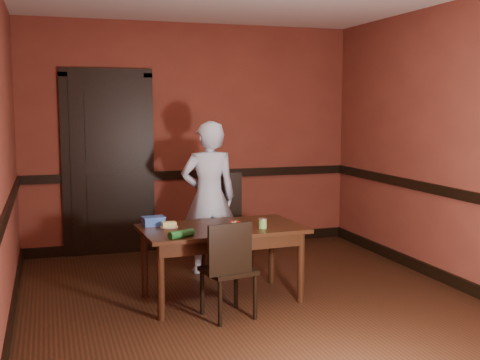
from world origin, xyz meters
TOP-DOWN VIEW (x-y plane):
  - floor at (0.00, 0.00)m, footprint 4.00×4.50m
  - wall_back at (0.00, 2.25)m, footprint 4.00×0.02m
  - wall_front at (0.00, -2.25)m, footprint 4.00×0.02m
  - wall_left at (-2.00, 0.00)m, footprint 0.02×4.50m
  - wall_right at (2.00, 0.00)m, footprint 0.02×4.50m
  - dado_back at (0.00, 2.23)m, footprint 4.00×0.03m
  - dado_left at (-1.99, 0.00)m, footprint 0.03×4.50m
  - dado_right at (1.99, 0.00)m, footprint 0.03×4.50m
  - baseboard_back at (0.00, 2.23)m, footprint 4.00×0.03m
  - baseboard_left at (-1.99, 0.00)m, footprint 0.03×4.50m
  - baseboard_right at (1.99, 0.00)m, footprint 0.03×4.50m
  - door at (-1.00, 2.22)m, footprint 1.05×0.07m
  - dining_table at (-0.23, 0.18)m, footprint 1.45×0.87m
  - chair_far at (0.10, 1.12)m, footprint 0.48×0.48m
  - chair_near at (-0.30, -0.27)m, footprint 0.45×0.45m
  - person at (-0.10, 1.10)m, footprint 0.59×0.41m
  - sandwich_plate at (-0.13, 0.09)m, footprint 0.24×0.24m
  - sauce_jar at (0.10, 0.01)m, footprint 0.07×0.07m
  - cheese_saucer at (-0.68, 0.28)m, footprint 0.16×0.16m
  - food_tub at (-0.79, 0.41)m, footprint 0.21×0.15m
  - wrapped_veg at (-0.66, -0.16)m, footprint 0.23×0.16m

SIDE VIEW (x-z plane):
  - floor at x=0.00m, z-range -0.01..0.01m
  - baseboard_back at x=0.00m, z-range 0.00..0.12m
  - baseboard_left at x=-1.99m, z-range 0.00..0.12m
  - baseboard_right at x=1.99m, z-range 0.00..0.12m
  - dining_table at x=-0.23m, z-range 0.00..0.66m
  - chair_near at x=-0.30m, z-range 0.00..0.81m
  - chair_far at x=0.10m, z-range 0.00..1.01m
  - sandwich_plate at x=-0.13m, z-range 0.65..0.71m
  - cheese_saucer at x=-0.68m, z-range 0.66..0.71m
  - wrapped_veg at x=-0.66m, z-range 0.66..0.73m
  - food_tub at x=-0.79m, z-range 0.66..0.75m
  - sauce_jar at x=0.10m, z-range 0.66..0.75m
  - person at x=-0.10m, z-range 0.00..1.57m
  - dado_back at x=0.00m, z-range 0.85..0.95m
  - dado_left at x=-1.99m, z-range 0.85..0.95m
  - dado_right at x=1.99m, z-range 0.85..0.95m
  - door at x=-1.00m, z-range -0.01..2.19m
  - wall_back at x=0.00m, z-range 0.00..2.70m
  - wall_front at x=0.00m, z-range 0.00..2.70m
  - wall_left at x=-2.00m, z-range 0.00..2.70m
  - wall_right at x=2.00m, z-range 0.00..2.70m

